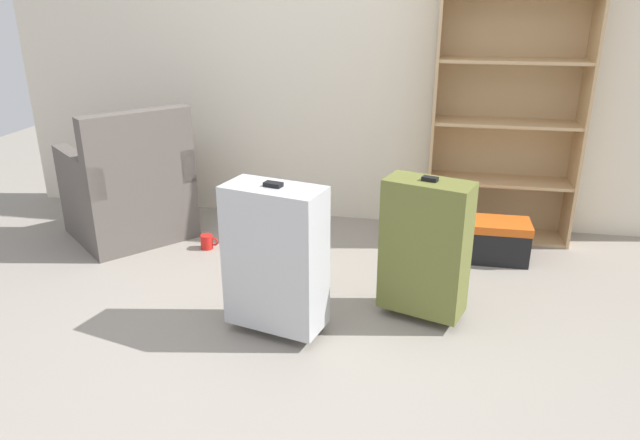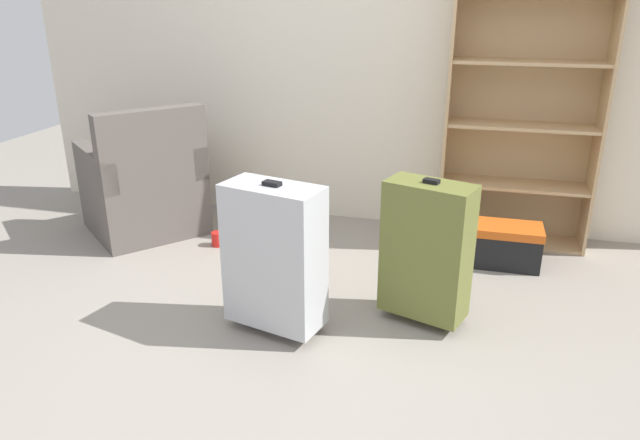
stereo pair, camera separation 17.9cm
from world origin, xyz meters
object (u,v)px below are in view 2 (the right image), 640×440
at_px(armchair, 145,188).
at_px(mug, 218,239).
at_px(bookshelf, 524,94).
at_px(storage_box, 505,244).
at_px(suitcase_olive, 427,250).
at_px(suitcase_silver, 274,256).

distance_m(armchair, mug, 0.65).
height_order(bookshelf, armchair, bookshelf).
bearing_deg(storage_box, bookshelf, 85.34).
xyz_separation_m(armchair, mug, (0.58, -0.12, -0.27)).
relative_size(armchair, suitcase_olive, 1.30).
distance_m(bookshelf, storage_box, 0.96).
bearing_deg(bookshelf, storage_box, -94.66).
xyz_separation_m(bookshelf, armchair, (-2.45, -0.51, -0.66)).
bearing_deg(suitcase_silver, armchair, 142.00).
xyz_separation_m(armchair, suitcase_silver, (1.29, -1.01, 0.08)).
distance_m(bookshelf, armchair, 2.59).
distance_m(armchair, suitcase_olive, 2.12).
bearing_deg(armchair, bookshelf, 11.84).
distance_m(mug, suitcase_olive, 1.57).
bearing_deg(armchair, storage_box, 1.46).
bearing_deg(suitcase_silver, mug, 128.60).
bearing_deg(storage_box, suitcase_silver, -136.45).
bearing_deg(suitcase_silver, suitcase_olive, 21.17).
bearing_deg(bookshelf, armchair, -168.16).
relative_size(bookshelf, suitcase_olive, 2.58).
height_order(bookshelf, suitcase_olive, bookshelf).
xyz_separation_m(storage_box, suitcase_silver, (-1.12, -1.07, 0.26)).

